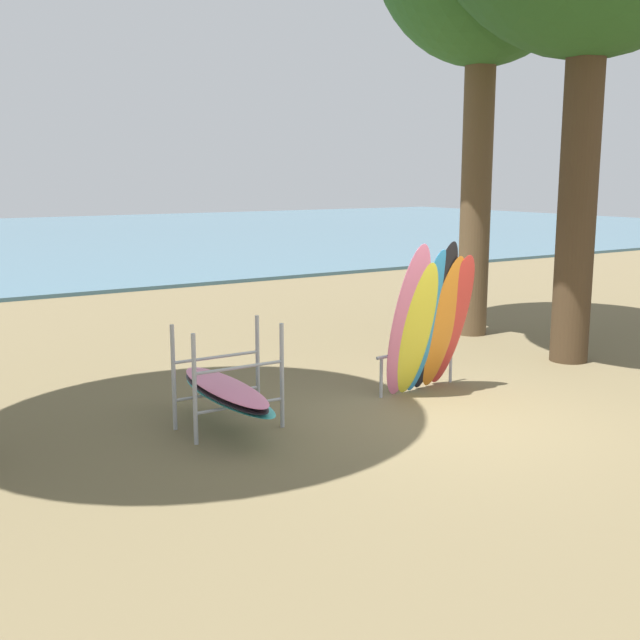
% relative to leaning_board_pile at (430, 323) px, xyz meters
% --- Properties ---
extents(ground_plane, '(80.00, 80.00, 0.00)m').
position_rel_leaning_board_pile_xyz_m(ground_plane, '(-0.44, -0.93, -0.98)').
color(ground_plane, brown).
extents(leaning_board_pile, '(1.48, 0.80, 2.10)m').
position_rel_leaning_board_pile_xyz_m(leaning_board_pile, '(0.00, 0.00, 0.00)').
color(leaning_board_pile, pink).
rests_on(leaning_board_pile, ground).
extents(board_storage_rack, '(1.15, 2.12, 1.25)m').
position_rel_leaning_board_pile_xyz_m(board_storage_rack, '(-2.97, 0.13, -0.51)').
color(board_storage_rack, '#9EA0A5').
rests_on(board_storage_rack, ground).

